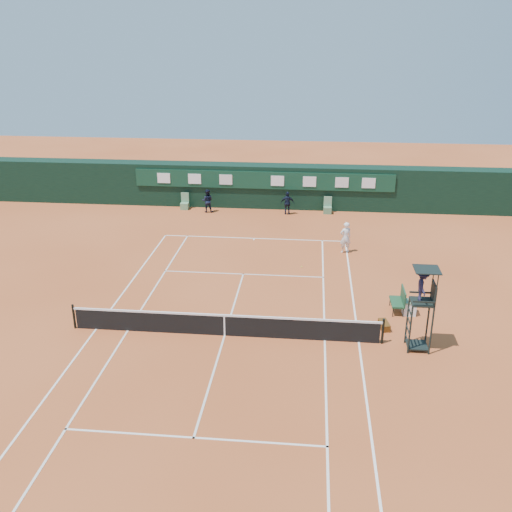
{
  "coord_description": "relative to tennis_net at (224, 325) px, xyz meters",
  "views": [
    {
      "loc": [
        3.35,
        -20.45,
        11.74
      ],
      "look_at": [
        0.7,
        6.0,
        1.2
      ],
      "focal_mm": 40.0,
      "sensor_mm": 36.0,
      "label": 1
    }
  ],
  "objects": [
    {
      "name": "tennis_bag",
      "position": [
        6.62,
        1.28,
        -0.36
      ],
      "size": [
        0.47,
        0.83,
        0.29
      ],
      "primitive_type": "cube",
      "rotation": [
        0.0,
        0.0,
        0.16
      ],
      "color": "black",
      "rests_on": "ground"
    },
    {
      "name": "player",
      "position": [
        5.36,
        10.08,
        0.39
      ],
      "size": [
        0.76,
        0.63,
        1.8
      ],
      "primitive_type": "imported",
      "rotation": [
        0.0,
        0.0,
        3.5
      ],
      "color": "white",
      "rests_on": "ground"
    },
    {
      "name": "court_lines",
      "position": [
        0.0,
        0.0,
        -0.5
      ],
      "size": [
        11.05,
        23.85,
        0.01
      ],
      "color": "white",
      "rests_on": "ground"
    },
    {
      "name": "linesman_chair_right",
      "position": [
        4.5,
        17.48,
        -0.19
      ],
      "size": [
        0.55,
        0.5,
        1.15
      ],
      "color": "#537F57",
      "rests_on": "ground"
    },
    {
      "name": "tennis_net",
      "position": [
        0.0,
        0.0,
        0.0
      ],
      "size": [
        12.9,
        0.1,
        1.1
      ],
      "color": "black",
      "rests_on": "ground"
    },
    {
      "name": "ball_kid_right",
      "position": [
        1.76,
        16.97,
        0.29
      ],
      "size": [
        0.95,
        0.45,
        1.59
      ],
      "primitive_type": "imported",
      "rotation": [
        0.0,
        0.0,
        3.2
      ],
      "color": "black",
      "rests_on": "ground"
    },
    {
      "name": "tennis_ball",
      "position": [
        2.98,
        7.63,
        -0.48
      ],
      "size": [
        0.07,
        0.07,
        0.07
      ],
      "primitive_type": "sphere",
      "color": "yellow",
      "rests_on": "ground"
    },
    {
      "name": "back_wall",
      "position": [
        0.0,
        18.74,
        1.0
      ],
      "size": [
        40.0,
        1.65,
        3.0
      ],
      "color": "black",
      "rests_on": "ground"
    },
    {
      "name": "player_bench",
      "position": [
        7.45,
        2.95,
        0.09
      ],
      "size": [
        0.56,
        1.2,
        1.1
      ],
      "color": "#1B4327",
      "rests_on": "ground"
    },
    {
      "name": "cooler",
      "position": [
        7.85,
        2.72,
        -0.18
      ],
      "size": [
        0.57,
        0.57,
        0.65
      ],
      "color": "white",
      "rests_on": "ground"
    },
    {
      "name": "ground",
      "position": [
        0.0,
        0.0,
        -0.51
      ],
      "size": [
        90.0,
        90.0,
        0.0
      ],
      "primitive_type": "plane",
      "color": "#BE5A2D",
      "rests_on": "ground"
    },
    {
      "name": "umpire_chair",
      "position": [
        7.72,
        -0.25,
        1.95
      ],
      "size": [
        0.96,
        0.95,
        3.42
      ],
      "color": "black",
      "rests_on": "ground"
    },
    {
      "name": "ball_kid_left",
      "position": [
        -3.77,
        16.93,
        0.3
      ],
      "size": [
        0.83,
        0.67,
        1.62
      ],
      "primitive_type": "imported",
      "rotation": [
        0.0,
        0.0,
        3.21
      ],
      "color": "black",
      "rests_on": "ground"
    },
    {
      "name": "linesman_chair_left",
      "position": [
        -5.5,
        17.48,
        -0.19
      ],
      "size": [
        0.55,
        0.5,
        1.15
      ],
      "color": "#5E9063",
      "rests_on": "ground"
    }
  ]
}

